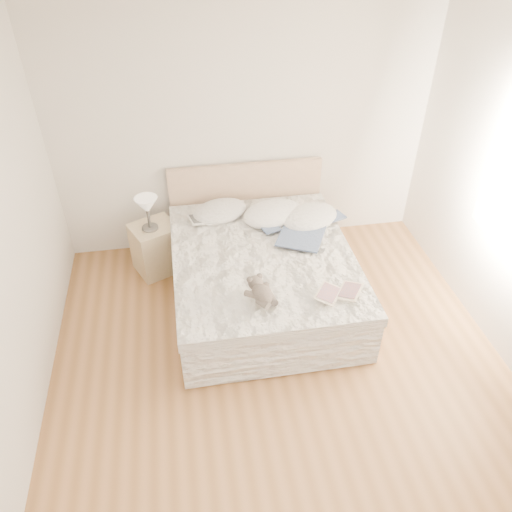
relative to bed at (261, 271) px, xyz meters
name	(u,v)px	position (x,y,z in m)	size (l,w,h in m)	color
floor	(285,386)	(0.00, -1.19, -0.31)	(4.00, 4.50, 0.00)	brown
ceiling	(304,62)	(0.00, -1.19, 2.39)	(4.00, 4.50, 0.00)	white
wall_back	(244,131)	(0.00, 1.06, 1.04)	(4.00, 0.02, 2.70)	silver
bed	(261,271)	(0.00, 0.00, 0.00)	(1.72, 2.14, 1.00)	tan
nightstand	(156,248)	(-1.04, 0.61, -0.03)	(0.45, 0.40, 0.56)	tan
table_lamp	(147,207)	(-1.07, 0.58, 0.52)	(0.29, 0.29, 0.37)	#48443F
pillow_left	(220,211)	(-0.33, 0.67, 0.33)	(0.60, 0.42, 0.18)	silver
pillow_middle	(273,214)	(0.22, 0.52, 0.33)	(0.67, 0.47, 0.20)	white
pillow_right	(310,217)	(0.58, 0.39, 0.33)	(0.63, 0.44, 0.19)	white
blouse	(303,232)	(0.45, 0.16, 0.32)	(0.66, 0.71, 0.03)	#374769
photo_book	(204,219)	(-0.51, 0.55, 0.32)	(0.31, 0.21, 0.02)	white
childrens_book	(339,293)	(0.53, -0.79, 0.32)	(0.38, 0.26, 0.02)	#F9E7C7
teddy_bear	(262,299)	(-0.13, -0.77, 0.34)	(0.21, 0.30, 0.16)	#5C5149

